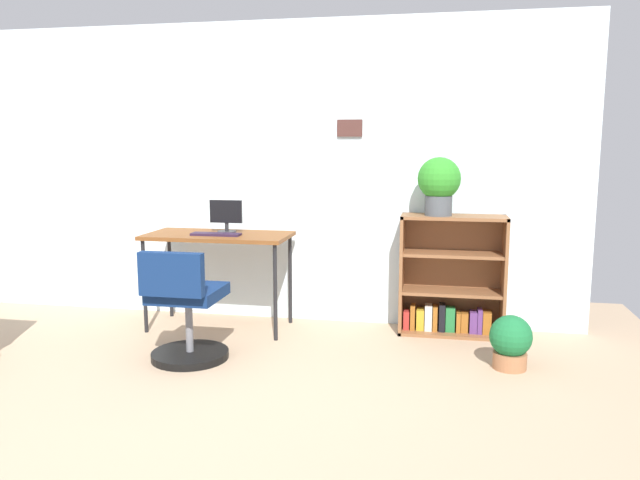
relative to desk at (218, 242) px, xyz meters
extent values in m
plane|color=tan|center=(0.23, -1.74, -0.69)|extent=(6.24, 6.24, 0.00)
cube|color=silver|center=(0.23, 0.41, 0.51)|extent=(5.20, 0.10, 2.41)
cube|color=#472923|center=(0.98, 0.35, 0.87)|extent=(0.20, 0.02, 0.13)
cube|color=brown|center=(0.00, 0.00, 0.05)|extent=(1.12, 0.54, 0.03)
cylinder|color=black|center=(-0.52, -0.23, -0.33)|extent=(0.03, 0.03, 0.72)
cylinder|color=black|center=(0.52, -0.23, -0.33)|extent=(0.03, 0.03, 0.72)
cylinder|color=black|center=(-0.52, 0.23, -0.33)|extent=(0.03, 0.03, 0.72)
cylinder|color=black|center=(0.52, 0.23, -0.33)|extent=(0.03, 0.03, 0.72)
cylinder|color=#262628|center=(0.04, 0.08, 0.07)|extent=(0.15, 0.15, 0.01)
cylinder|color=#262628|center=(0.04, 0.08, 0.11)|extent=(0.03, 0.03, 0.07)
cube|color=black|center=(0.04, 0.07, 0.23)|extent=(0.26, 0.02, 0.18)
cube|color=#2A1A30|center=(0.02, -0.09, 0.07)|extent=(0.38, 0.11, 0.02)
cylinder|color=black|center=(0.05, -0.72, -0.66)|extent=(0.52, 0.52, 0.05)
cylinder|color=slate|center=(0.05, -0.72, -0.46)|extent=(0.05, 0.05, 0.37)
cube|color=navy|center=(0.05, -0.72, -0.23)|extent=(0.44, 0.44, 0.08)
cube|color=navy|center=(0.05, -0.97, -0.05)|extent=(0.42, 0.07, 0.28)
cube|color=brown|center=(1.41, 0.18, -0.23)|extent=(0.02, 0.30, 0.91)
cube|color=brown|center=(2.17, 0.18, -0.23)|extent=(0.02, 0.30, 0.91)
cube|color=brown|center=(1.79, 0.18, 0.21)|extent=(0.78, 0.30, 0.02)
cube|color=brown|center=(1.79, 0.18, -0.68)|extent=(0.78, 0.30, 0.02)
cube|color=brown|center=(1.79, 0.32, -0.23)|extent=(0.78, 0.02, 0.91)
cube|color=brown|center=(1.79, 0.18, -0.36)|extent=(0.73, 0.28, 0.02)
cube|color=brown|center=(1.79, 0.18, -0.07)|extent=(0.73, 0.28, 0.02)
cube|color=#B22D28|center=(1.46, 0.17, -0.60)|extent=(0.04, 0.10, 0.14)
cube|color=#99591E|center=(1.51, 0.17, -0.57)|extent=(0.04, 0.11, 0.19)
cube|color=#B79323|center=(1.56, 0.17, -0.59)|extent=(0.06, 0.11, 0.16)
cube|color=beige|center=(1.63, 0.17, -0.57)|extent=(0.05, 0.12, 0.20)
cube|color=#99591E|center=(1.68, 0.17, -0.57)|extent=(0.03, 0.12, 0.19)
cube|color=black|center=(1.73, 0.17, -0.56)|extent=(0.05, 0.12, 0.21)
cube|color=#237238|center=(1.79, 0.17, -0.57)|extent=(0.07, 0.09, 0.19)
cube|color=#99591E|center=(1.85, 0.17, -0.59)|extent=(0.03, 0.12, 0.15)
cube|color=#99591E|center=(1.90, 0.17, -0.59)|extent=(0.05, 0.09, 0.15)
cube|color=#593372|center=(1.96, 0.17, -0.58)|extent=(0.06, 0.12, 0.16)
cube|color=#593372|center=(2.01, 0.17, -0.57)|extent=(0.03, 0.12, 0.18)
cube|color=#99591E|center=(2.06, 0.17, -0.58)|extent=(0.06, 0.12, 0.17)
cylinder|color=#474C51|center=(1.68, 0.16, 0.30)|extent=(0.20, 0.20, 0.15)
sphere|color=#2E8926|center=(1.68, 0.16, 0.50)|extent=(0.32, 0.32, 0.32)
cylinder|color=#9E6642|center=(2.16, -0.51, -0.64)|extent=(0.21, 0.21, 0.11)
sphere|color=#1B6936|center=(2.16, -0.51, -0.47)|extent=(0.27, 0.27, 0.27)
camera|label=1|loc=(1.68, -4.48, 0.75)|focal=34.49mm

